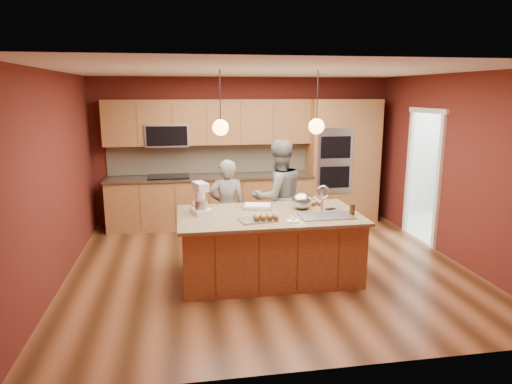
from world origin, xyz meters
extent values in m
plane|color=#422511|center=(0.00, 0.00, 0.00)|extent=(5.50, 5.50, 0.00)
plane|color=white|center=(0.00, 0.00, 2.70)|extent=(5.50, 5.50, 0.00)
plane|color=#561C16|center=(0.00, 2.50, 1.35)|extent=(5.50, 0.00, 5.50)
plane|color=#561C16|center=(0.00, -2.50, 1.35)|extent=(5.50, 0.00, 5.50)
plane|color=#561C16|center=(-2.75, 0.00, 1.35)|extent=(0.00, 5.00, 5.00)
plane|color=#561C16|center=(2.75, 0.00, 1.35)|extent=(0.00, 5.00, 5.00)
cube|color=brown|center=(-0.65, 2.20, 0.45)|extent=(3.70, 0.60, 0.90)
cube|color=black|center=(-0.65, 2.19, 0.92)|extent=(3.74, 0.64, 0.04)
cube|color=beige|center=(-0.65, 2.48, 1.22)|extent=(3.70, 0.03, 0.56)
cube|color=brown|center=(-0.65, 2.32, 1.90)|extent=(3.70, 0.36, 0.80)
cube|color=black|center=(-1.40, 2.18, 0.94)|extent=(0.72, 0.52, 0.03)
cube|color=#9EA0A5|center=(-1.40, 2.30, 1.68)|extent=(0.76, 0.40, 0.40)
cube|color=brown|center=(1.60, 2.20, 1.15)|extent=(0.80, 0.60, 2.30)
cube|color=#9EA0A5|center=(1.60, 1.90, 1.20)|extent=(0.66, 0.04, 1.20)
cube|color=brown|center=(2.25, 2.20, 1.15)|extent=(0.50, 0.60, 2.30)
plane|color=silver|center=(3.65, 1.20, 0.00)|extent=(2.60, 2.60, 0.00)
plane|color=silver|center=(4.55, 1.20, 1.35)|extent=(0.00, 2.70, 2.70)
cube|color=white|center=(4.35, 1.20, 1.95)|extent=(0.35, 2.40, 0.75)
cylinder|color=black|center=(-0.68, -0.34, 2.35)|extent=(0.01, 0.01, 0.70)
sphere|color=gold|center=(-0.68, -0.34, 2.00)|extent=(0.20, 0.20, 0.20)
cylinder|color=black|center=(0.55, -0.34, 2.35)|extent=(0.01, 0.01, 0.70)
sphere|color=gold|center=(0.55, -0.34, 2.00)|extent=(0.20, 0.20, 0.20)
cube|color=brown|center=(-0.06, -0.34, 0.42)|extent=(2.27, 1.23, 0.83)
cube|color=#CABC84|center=(-0.06, -0.34, 0.85)|extent=(2.37, 1.33, 0.04)
cube|color=#9EA0A5|center=(0.64, -0.58, 0.79)|extent=(0.68, 0.40, 0.18)
imported|color=black|center=(-0.52, 0.57, 0.74)|extent=(0.56, 0.38, 1.47)
imported|color=slate|center=(0.26, 0.57, 0.87)|extent=(0.99, 0.85, 1.74)
cube|color=white|center=(-0.94, -0.17, 0.90)|extent=(0.29, 0.33, 0.06)
cube|color=white|center=(-0.94, -0.05, 1.08)|extent=(0.13, 0.12, 0.28)
cube|color=white|center=(-0.94, -0.15, 1.23)|extent=(0.22, 0.31, 0.11)
cylinder|color=#B4B5BB|center=(-0.94, -0.22, 0.98)|extent=(0.16, 0.16, 0.15)
cube|color=silver|center=(-0.16, 0.00, 0.89)|extent=(0.47, 0.39, 0.03)
cube|color=white|center=(-0.16, 0.00, 0.91)|extent=(0.41, 0.33, 0.02)
cube|color=#9EA0A5|center=(-0.28, -0.64, 0.88)|extent=(0.46, 0.37, 0.02)
ellipsoid|color=#B4B5BB|center=(0.43, -0.16, 0.98)|extent=(0.28, 0.28, 0.23)
cylinder|color=white|center=(0.16, -0.74, 0.88)|extent=(0.16, 0.16, 0.01)
cylinder|color=#39230B|center=(1.00, -0.55, 0.94)|extent=(0.07, 0.07, 0.14)
cube|color=black|center=(0.81, -0.25, 0.88)|extent=(0.16, 0.12, 0.01)
cube|color=white|center=(4.18, 0.89, 0.44)|extent=(0.58, 0.60, 0.88)
cube|color=white|center=(4.23, 1.63, 0.51)|extent=(0.80, 0.81, 1.02)
camera|label=1|loc=(-1.18, -6.00, 2.43)|focal=32.00mm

